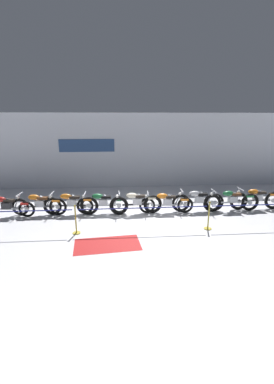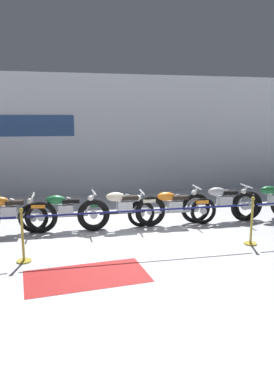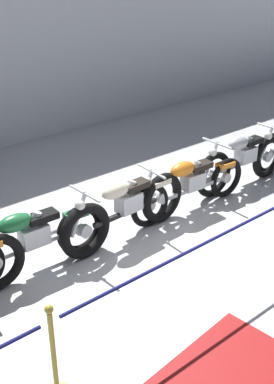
% 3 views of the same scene
% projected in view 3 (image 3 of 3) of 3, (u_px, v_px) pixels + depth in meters
% --- Properties ---
extents(ground_plane, '(120.00, 120.00, 0.00)m').
position_uv_depth(ground_plane, '(151.00, 252.00, 6.62)').
color(ground_plane, silver).
extents(motorcycle_green_3, '(2.14, 0.62, 0.93)m').
position_uv_depth(motorcycle_green_3, '(30.00, 240.00, 6.01)').
color(motorcycle_green_3, black).
rests_on(motorcycle_green_3, ground).
extents(motorcycle_cream_4, '(2.23, 0.62, 0.97)m').
position_uv_depth(motorcycle_cream_4, '(126.00, 208.00, 6.73)').
color(motorcycle_cream_4, black).
rests_on(motorcycle_cream_4, ground).
extents(motorcycle_orange_5, '(2.31, 0.62, 0.92)m').
position_uv_depth(motorcycle_orange_5, '(190.00, 184.00, 7.48)').
color(motorcycle_orange_5, black).
rests_on(motorcycle_orange_5, ground).
extents(motorcycle_silver_6, '(2.28, 0.62, 0.97)m').
position_uv_depth(motorcycle_silver_6, '(243.00, 159.00, 8.34)').
color(motorcycle_silver_6, black).
rests_on(motorcycle_silver_6, ground).
extents(stanchion_far_left, '(14.26, 0.28, 1.05)m').
position_uv_depth(stanchion_far_left, '(120.00, 296.00, 4.56)').
color(stanchion_far_left, gold).
rests_on(stanchion_far_left, ground).
extents(stanchion_mid_left, '(0.28, 0.28, 1.05)m').
position_uv_depth(stanchion_mid_left, '(55.00, 367.00, 4.31)').
color(stanchion_mid_left, gold).
rests_on(stanchion_mid_left, ground).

